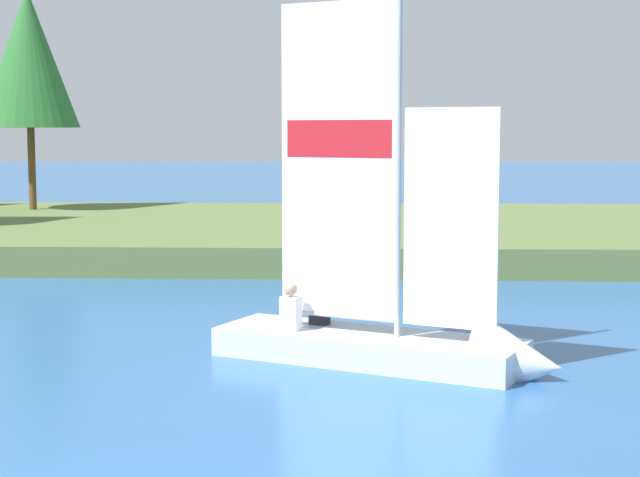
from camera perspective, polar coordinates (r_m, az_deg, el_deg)
name	(u,v)px	position (r m, az deg, el deg)	size (l,w,h in m)	color
shore_bank	(302,232)	(29.93, -1.05, 0.36)	(80.00, 14.21, 0.72)	#5B703D
shoreline_tree_centre	(29,58)	(35.28, -16.13, 9.74)	(3.26, 3.26, 7.32)	brown
sailboat	(419,336)	(14.54, 5.63, -5.52)	(5.20, 3.32, 6.03)	silver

